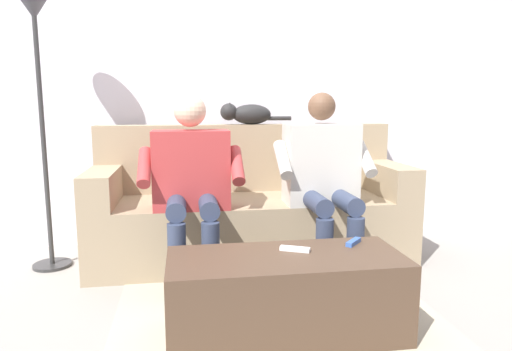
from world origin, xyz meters
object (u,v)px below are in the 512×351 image
coffee_table (286,295)px  floor_lamp (35,32)px  person_right_seated (192,177)px  remote_blue (353,242)px  couch (251,213)px  remote_white (295,249)px  cat_on_backrest (247,114)px  person_left_seated (323,172)px

coffee_table → floor_lamp: floor_lamp is taller
person_right_seated → floor_lamp: size_ratio=0.63×
person_right_seated → remote_blue: bearing=140.4°
floor_lamp → couch: bearing=-179.8°
coffee_table → person_right_seated: bearing=-61.6°
remote_white → remote_blue: size_ratio=1.15×
couch → coffee_table: 1.11m
couch → person_right_seated: size_ratio=1.91×
person_right_seated → cat_on_backrest: (-0.41, -0.59, 0.36)m
couch → person_left_seated: bearing=139.9°
cat_on_backrest → remote_blue: size_ratio=4.25×
person_right_seated → cat_on_backrest: size_ratio=2.15×
remote_blue → couch: bearing=-116.4°
person_left_seated → couch: bearing=-40.1°
person_right_seated → remote_white: bearing=123.7°
person_left_seated → floor_lamp: (1.72, -0.34, 0.85)m
cat_on_backrest → remote_white: cat_on_backrest is taller
person_left_seated → remote_blue: 0.69m
cat_on_backrest → person_right_seated: bearing=55.3°
remote_white → remote_blue: (-0.31, -0.05, 0.00)m
couch → person_left_seated: (-0.40, 0.34, 0.32)m
couch → remote_white: (-0.05, 1.04, 0.08)m
person_left_seated → cat_on_backrest: bearing=-55.5°
remote_blue → floor_lamp: (1.68, -0.98, 1.10)m
coffee_table → cat_on_backrest: cat_on_backrest is taller
person_left_seated → cat_on_backrest: 0.79m
coffee_table → floor_lamp: (1.31, -1.10, 1.29)m
coffee_table → floor_lamp: bearing=-39.9°
remote_white → floor_lamp: bearing=-11.9°
cat_on_backrest → remote_white: (-0.05, 1.28, -0.60)m
remote_white → floor_lamp: (1.37, -1.04, 1.10)m
person_left_seated → floor_lamp: bearing=-11.1°
person_right_seated → remote_blue: person_right_seated is taller
coffee_table → remote_white: (-0.05, -0.06, 0.20)m
floor_lamp → cat_on_backrest: bearing=-169.6°
person_right_seated → cat_on_backrest: person_right_seated is taller
couch → person_right_seated: 0.62m
couch → person_right_seated: bearing=41.3°
cat_on_backrest → couch: bearing=88.5°
person_right_seated → couch: bearing=-138.7°
remote_white → remote_blue: bearing=-144.6°
couch → floor_lamp: size_ratio=1.20×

